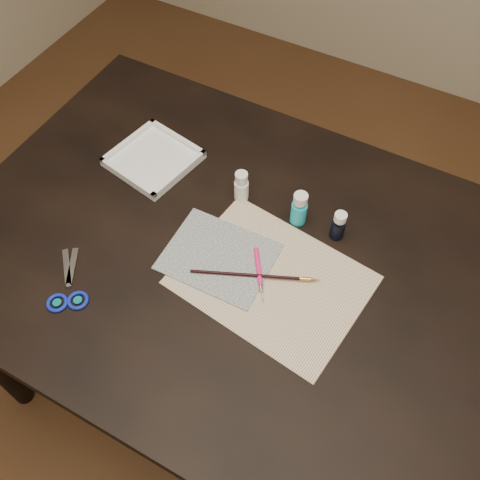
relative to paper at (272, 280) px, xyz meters
The scene contains 11 objects.
ground 0.77m from the paper, 163.08° to the left, with size 3.50×3.50×0.02m, color #422614.
table 0.39m from the paper, 163.08° to the left, with size 1.30×0.90×0.75m, color black.
paper is the anchor object (origin of this frame).
canvas 0.13m from the paper, behind, with size 0.23×0.18×0.00m, color black.
paint_bottle_white 0.24m from the paper, 134.33° to the left, with size 0.03×0.03×0.08m, color white.
paint_bottle_cyan 0.18m from the paper, 96.46° to the left, with size 0.04×0.04×0.09m, color #19B3CF.
paint_bottle_navy 0.19m from the paper, 66.50° to the left, with size 0.03×0.03×0.08m, color black.
paintbrush 0.04m from the paper, 160.58° to the right, with size 0.28×0.01×0.01m, color black, non-canonical shape.
craft_knife 0.03m from the paper, 167.33° to the right, with size 0.14×0.01×0.01m, color #EF1D7A, non-canonical shape.
scissors 0.44m from the paper, 151.27° to the right, with size 0.17×0.09×0.01m, color silver, non-canonical shape.
palette_tray 0.44m from the paper, 157.91° to the left, with size 0.19×0.19×0.02m, color white.
Camera 1 is at (0.31, -0.57, 1.73)m, focal length 40.00 mm.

